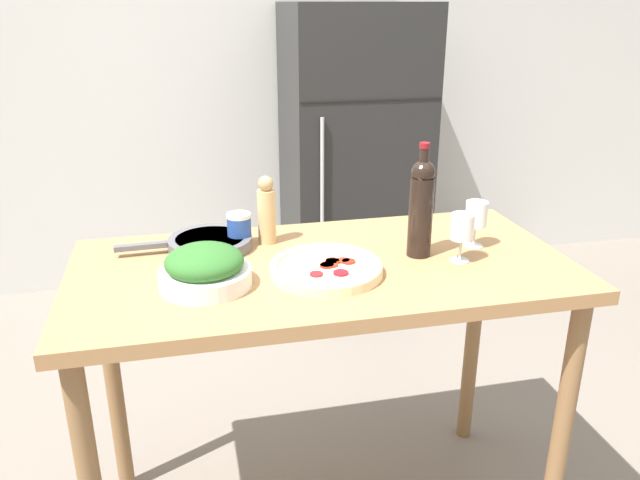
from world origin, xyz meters
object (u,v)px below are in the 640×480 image
object	(u,v)px
refrigerator	(353,156)
pepper_mill	(267,211)
wine_glass_near	(462,229)
homemade_pizza	(326,268)
wine_bottle	(421,205)
salt_canister	(239,230)
wine_glass_far	(476,216)
salad_bowl	(205,269)
cast_iron_skillet	(209,243)

from	to	relation	value
refrigerator	pepper_mill	bearing A→B (deg)	-114.87
wine_glass_near	homemade_pizza	bearing A→B (deg)	-179.67
refrigerator	pepper_mill	distance (m)	1.74
wine_bottle	salt_canister	xyz separation A→B (m)	(-0.52, 0.19, -0.10)
wine_glass_far	salt_canister	distance (m)	0.73
wine_glass_far	salt_canister	world-z (taller)	wine_glass_far
wine_bottle	wine_glass_far	world-z (taller)	wine_bottle
wine_bottle	salad_bowl	distance (m)	0.65
salad_bowl	salt_canister	distance (m)	0.30
homemade_pizza	refrigerator	bearing A→B (deg)	71.98
wine_bottle	salad_bowl	bearing A→B (deg)	-172.55
wine_bottle	cast_iron_skillet	bearing A→B (deg)	162.69
wine_glass_near	homemade_pizza	size ratio (longest dim) A/B	0.46
wine_glass_near	homemade_pizza	distance (m)	0.41
wine_bottle	wine_glass_far	distance (m)	0.20
pepper_mill	salad_bowl	world-z (taller)	pepper_mill
pepper_mill	salt_canister	size ratio (longest dim) A/B	2.05
refrigerator	salad_bowl	xyz separation A→B (m)	(-0.94, -1.85, 0.17)
wine_bottle	pepper_mill	size ratio (longest dim) A/B	1.58
wine_glass_near	salad_bowl	xyz separation A→B (m)	(-0.74, -0.01, -0.05)
wine_bottle	homemade_pizza	size ratio (longest dim) A/B	1.08
cast_iron_skillet	salt_canister	bearing A→B (deg)	0.80
wine_bottle	wine_glass_far	xyz separation A→B (m)	(0.19, 0.02, -0.06)
wine_glass_far	pepper_mill	size ratio (longest dim) A/B	0.67
wine_glass_near	pepper_mill	distance (m)	0.60
homemade_pizza	cast_iron_skillet	bearing A→B (deg)	138.89
refrigerator	homemade_pizza	bearing A→B (deg)	-108.02
salad_bowl	pepper_mill	bearing A→B (deg)	53.78
refrigerator	salt_canister	world-z (taller)	refrigerator
homemade_pizza	wine_glass_far	bearing A→B (deg)	11.54
pepper_mill	salad_bowl	distance (m)	0.36
wine_bottle	cast_iron_skillet	size ratio (longest dim) A/B	0.83
pepper_mill	cast_iron_skillet	bearing A→B (deg)	-176.50
salad_bowl	homemade_pizza	xyz separation A→B (m)	(0.33, 0.00, -0.03)
pepper_mill	wine_glass_far	bearing A→B (deg)	-16.05
salt_canister	wine_bottle	bearing A→B (deg)	-20.37
wine_bottle	salad_bowl	world-z (taller)	wine_bottle
homemade_pizza	cast_iron_skillet	size ratio (longest dim) A/B	0.77
wine_bottle	cast_iron_skillet	xyz separation A→B (m)	(-0.61, 0.19, -0.14)
pepper_mill	cast_iron_skillet	distance (m)	0.20
wine_glass_near	refrigerator	bearing A→B (deg)	83.93
wine_bottle	salt_canister	bearing A→B (deg)	159.63
refrigerator	wine_glass_far	bearing A→B (deg)	-93.40
pepper_mill	salt_canister	xyz separation A→B (m)	(-0.09, -0.01, -0.05)
homemade_pizza	salad_bowl	bearing A→B (deg)	-179.16
salad_bowl	cast_iron_skillet	size ratio (longest dim) A/B	0.60
wine_glass_near	salt_canister	world-z (taller)	wine_glass_near
refrigerator	wine_glass_near	size ratio (longest dim) A/B	11.40
wine_bottle	wine_glass_near	size ratio (longest dim) A/B	2.35
pepper_mill	homemade_pizza	world-z (taller)	pepper_mill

